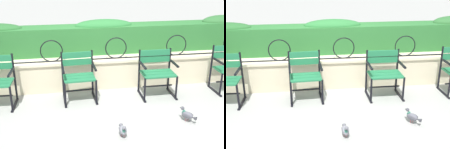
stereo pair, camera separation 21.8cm
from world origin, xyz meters
The scene contains 8 objects.
ground_plane centered at (0.00, 0.00, 0.00)m, with size 60.00×60.00×0.00m, color #9E9E99.
stone_wall centered at (0.00, 0.93, 0.30)m, with size 8.50×0.41×0.60m.
iron_arch_fence centered at (-0.33, 0.85, 0.77)m, with size 7.94×0.02×0.42m.
hedge_row centered at (0.03, 1.35, 0.91)m, with size 8.33×0.50×0.69m.
park_chair_centre_left centered at (-0.55, 0.44, 0.46)m, with size 0.61×0.55×0.86m.
park_chair_centre_right centered at (0.89, 0.39, 0.46)m, with size 0.63×0.52×0.84m.
pigeon_near_chairs centered at (-0.02, -0.93, 0.11)m, with size 0.11×0.29×0.22m.
pigeon_far_side centered at (1.06, -0.68, 0.11)m, with size 0.21×0.25×0.22m.
Camera 2 is at (-0.57, -4.53, 2.35)m, focal length 47.22 mm.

